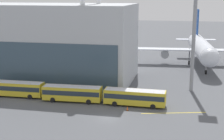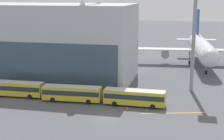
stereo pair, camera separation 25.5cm
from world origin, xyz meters
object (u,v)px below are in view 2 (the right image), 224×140
at_px(airliner_at_gate_near, 19,48).
at_px(shuttle_bus_1, 72,93).
at_px(airliner_at_gate_far, 201,47).
at_px(traffic_cone_1, 127,108).
at_px(shuttle_bus_0, 16,88).
at_px(shuttle_bus_2, 135,97).
at_px(floodlight_mast, 195,14).

xyz_separation_m(airliner_at_gate_near, shuttle_bus_1, (26.13, -29.00, -3.59)).
relative_size(airliner_at_gate_far, traffic_cone_1, 47.65).
relative_size(airliner_at_gate_near, shuttle_bus_0, 3.68).
relative_size(shuttle_bus_2, traffic_cone_1, 14.79).
relative_size(airliner_at_gate_near, shuttle_bus_2, 3.69).
height_order(airliner_at_gate_far, floodlight_mast, floodlight_mast).
xyz_separation_m(airliner_at_gate_near, airliner_at_gate_far, (51.91, 12.59, -0.02)).
relative_size(airliner_at_gate_near, airliner_at_gate_far, 1.14).
bearing_deg(shuttle_bus_2, shuttle_bus_1, -179.06).
distance_m(shuttle_bus_0, floodlight_mast, 40.40).
height_order(shuttle_bus_2, traffic_cone_1, shuttle_bus_2).
distance_m(shuttle_bus_0, traffic_cone_1, 24.34).
relative_size(shuttle_bus_0, shuttle_bus_2, 1.00).
relative_size(shuttle_bus_0, floodlight_mast, 0.45).
height_order(floodlight_mast, traffic_cone_1, floodlight_mast).
bearing_deg(traffic_cone_1, airliner_at_gate_far, 72.30).
distance_m(shuttle_bus_0, shuttle_bus_2, 24.93).
bearing_deg(airliner_at_gate_near, traffic_cone_1, 52.57).
height_order(shuttle_bus_1, traffic_cone_1, shuttle_bus_1).
relative_size(airliner_at_gate_far, floodlight_mast, 1.43).
height_order(airliner_at_gate_far, traffic_cone_1, airliner_at_gate_far).
distance_m(airliner_at_gate_far, shuttle_bus_1, 49.06).
xyz_separation_m(airliner_at_gate_near, floodlight_mast, (49.13, -16.00, 11.37)).
relative_size(shuttle_bus_1, shuttle_bus_2, 1.01).
xyz_separation_m(airliner_at_gate_near, traffic_cone_1, (37.70, -31.97, -5.02)).
bearing_deg(shuttle_bus_0, airliner_at_gate_far, 45.56).
height_order(airliner_at_gate_far, shuttle_bus_1, airliner_at_gate_far).
xyz_separation_m(airliner_at_gate_far, shuttle_bus_1, (-25.78, -41.59, -3.57)).
height_order(shuttle_bus_0, shuttle_bus_2, same).
relative_size(shuttle_bus_1, traffic_cone_1, 14.88).
bearing_deg(floodlight_mast, traffic_cone_1, -125.59).
xyz_separation_m(airliner_at_gate_far, traffic_cone_1, (-14.22, -44.56, -5.00)).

